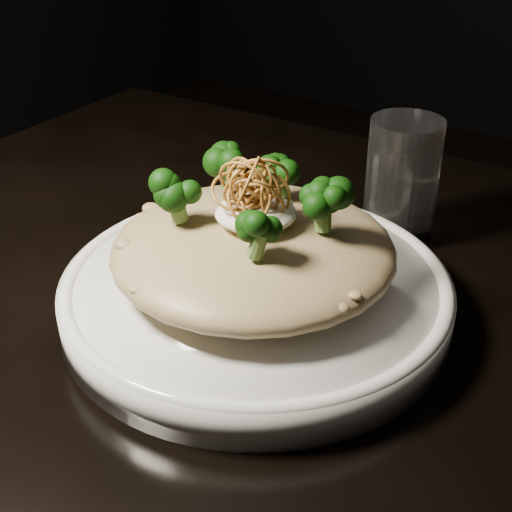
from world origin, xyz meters
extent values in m
cube|color=black|center=(0.00, 0.00, 0.73)|extent=(1.10, 0.80, 0.04)
cylinder|color=black|center=(-0.48, 0.33, 0.35)|extent=(0.05, 0.05, 0.71)
cylinder|color=white|center=(-0.05, -0.02, 0.77)|extent=(0.32, 0.32, 0.03)
ellipsoid|color=brown|center=(-0.05, -0.02, 0.81)|extent=(0.23, 0.23, 0.05)
ellipsoid|color=white|center=(-0.05, -0.02, 0.84)|extent=(0.06, 0.06, 0.02)
cylinder|color=silver|center=(0.00, 0.17, 0.81)|extent=(0.09, 0.09, 0.12)
camera|label=1|loc=(0.22, -0.44, 1.10)|focal=50.00mm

